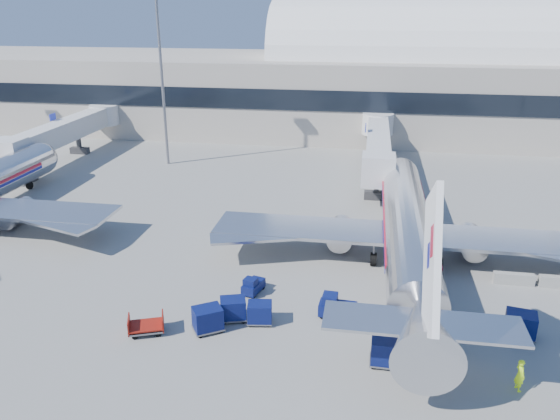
% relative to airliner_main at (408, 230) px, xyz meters
% --- Properties ---
extents(ground, '(260.00, 260.00, 0.00)m').
position_rel_airliner_main_xyz_m(ground, '(-10.00, -4.51, -2.93)').
color(ground, gray).
rests_on(ground, ground).
extents(terminal, '(170.00, 28.15, 21.00)m').
position_rel_airliner_main_xyz_m(terminal, '(-23.60, 51.46, 4.60)').
color(terminal, '#B2AA9E').
rests_on(terminal, ground).
extents(airliner_main, '(32.00, 37.26, 12.07)m').
position_rel_airliner_main_xyz_m(airliner_main, '(0.00, 0.00, 0.00)').
color(airliner_main, silver).
rests_on(airliner_main, ground).
extents(jetbridge_near, '(4.40, 27.50, 6.25)m').
position_rel_airliner_main_xyz_m(jetbridge_near, '(-2.40, 26.30, 1.00)').
color(jetbridge_near, silver).
rests_on(jetbridge_near, ground).
extents(jetbridge_mid, '(4.40, 27.50, 6.25)m').
position_rel_airliner_main_xyz_m(jetbridge_mid, '(-44.40, 26.30, 1.00)').
color(jetbridge_mid, silver).
rests_on(jetbridge_mid, ground).
extents(mast_west, '(2.00, 1.20, 22.60)m').
position_rel_airliner_main_xyz_m(mast_west, '(-30.00, 25.49, 11.87)').
color(mast_west, slate).
rests_on(mast_west, ground).
extents(barrier_near, '(3.00, 0.55, 0.90)m').
position_rel_airliner_main_xyz_m(barrier_near, '(8.00, -2.51, -2.48)').
color(barrier_near, '#9E9E96').
rests_on(barrier_near, ground).
extents(barrier_mid, '(3.00, 0.55, 0.90)m').
position_rel_airliner_main_xyz_m(barrier_mid, '(11.30, -2.51, -2.48)').
color(barrier_mid, '#9E9E96').
rests_on(barrier_mid, ground).
extents(tug_lead, '(2.61, 1.42, 1.65)m').
position_rel_airliner_main_xyz_m(tug_lead, '(-5.06, -9.39, -2.17)').
color(tug_lead, '#091147').
rests_on(tug_lead, ground).
extents(tug_right, '(2.33, 1.53, 1.40)m').
position_rel_airliner_main_xyz_m(tug_right, '(-0.30, -9.96, -2.29)').
color(tug_right, '#091147').
rests_on(tug_right, ground).
extents(tug_left, '(1.54, 2.25, 1.34)m').
position_rel_airliner_main_xyz_m(tug_left, '(-11.37, -7.09, -2.32)').
color(tug_left, '#091147').
rests_on(tug_left, ground).
extents(cart_train_a, '(1.86, 1.52, 1.49)m').
position_rel_airliner_main_xyz_m(cart_train_a, '(-10.04, -11.03, -2.13)').
color(cart_train_a, '#091147').
rests_on(cart_train_a, ground).
extents(cart_train_b, '(2.10, 1.82, 1.57)m').
position_rel_airliner_main_xyz_m(cart_train_b, '(-11.90, -10.91, -2.09)').
color(cart_train_b, '#091147').
rests_on(cart_train_b, ground).
extents(cart_train_c, '(2.39, 2.25, 1.68)m').
position_rel_airliner_main_xyz_m(cart_train_c, '(-13.20, -12.49, -2.03)').
color(cart_train_c, '#091147').
rests_on(cart_train_c, ground).
extents(cart_solo_near, '(1.97, 1.52, 1.72)m').
position_rel_airliner_main_xyz_m(cart_solo_near, '(-1.75, -14.22, -2.01)').
color(cart_solo_near, '#091147').
rests_on(cart_solo_near, ground).
extents(cart_solo_far, '(2.18, 1.81, 1.71)m').
position_rel_airliner_main_xyz_m(cart_solo_far, '(6.72, -9.88, -2.01)').
color(cart_solo_far, '#091147').
rests_on(cart_solo_far, ground).
extents(cart_open_red, '(2.67, 2.29, 0.60)m').
position_rel_airliner_main_xyz_m(cart_open_red, '(-17.05, -13.37, -2.49)').
color(cart_open_red, slate).
rests_on(cart_open_red, ground).
extents(ramp_worker, '(0.65, 0.81, 1.94)m').
position_rel_airliner_main_xyz_m(ramp_worker, '(5.41, -15.33, -1.96)').
color(ramp_worker, '#9ED716').
rests_on(ramp_worker, ground).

